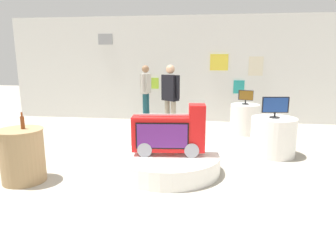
{
  "coord_description": "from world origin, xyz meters",
  "views": [
    {
      "loc": [
        0.98,
        -4.49,
        1.89
      ],
      "look_at": [
        0.21,
        1.05,
        0.64
      ],
      "focal_mm": 32.88,
      "sensor_mm": 36.0,
      "label": 1
    }
  ],
  "objects_px": {
    "main_display_pedestal": "(168,163)",
    "novelty_firetruck_tv": "(170,134)",
    "display_pedestal_center_rear": "(273,137)",
    "side_table_round": "(22,155)",
    "bottle_on_side_table": "(22,122)",
    "tv_on_left_rear": "(246,96)",
    "tv_on_center_rear": "(275,106)",
    "shopper_browsing_rear": "(170,96)",
    "display_pedestal_left_rear": "(244,119)",
    "shopper_browsing_near_truck": "(146,91)"
  },
  "relations": [
    {
      "from": "tv_on_center_rear",
      "to": "bottle_on_side_table",
      "type": "bearing_deg",
      "value": -155.22
    },
    {
      "from": "main_display_pedestal",
      "to": "display_pedestal_left_rear",
      "type": "relative_size",
      "value": 2.32
    },
    {
      "from": "novelty_firetruck_tv",
      "to": "tv_on_center_rear",
      "type": "bearing_deg",
      "value": 32.15
    },
    {
      "from": "display_pedestal_center_rear",
      "to": "side_table_round",
      "type": "xyz_separation_m",
      "value": [
        -4.07,
        -1.9,
        0.05
      ]
    },
    {
      "from": "tv_on_center_rear",
      "to": "display_pedestal_left_rear",
      "type": "bearing_deg",
      "value": 102.28
    },
    {
      "from": "main_display_pedestal",
      "to": "tv_on_left_rear",
      "type": "bearing_deg",
      "value": 62.08
    },
    {
      "from": "display_pedestal_center_rear",
      "to": "shopper_browsing_rear",
      "type": "bearing_deg",
      "value": 156.3
    },
    {
      "from": "main_display_pedestal",
      "to": "novelty_firetruck_tv",
      "type": "height_order",
      "value": "novelty_firetruck_tv"
    },
    {
      "from": "display_pedestal_center_rear",
      "to": "tv_on_center_rear",
      "type": "xyz_separation_m",
      "value": [
        -0.0,
        -0.0,
        0.6
      ]
    },
    {
      "from": "tv_on_center_rear",
      "to": "shopper_browsing_rear",
      "type": "height_order",
      "value": "shopper_browsing_rear"
    },
    {
      "from": "main_display_pedestal",
      "to": "novelty_firetruck_tv",
      "type": "relative_size",
      "value": 1.42
    },
    {
      "from": "tv_on_center_rear",
      "to": "side_table_round",
      "type": "xyz_separation_m",
      "value": [
        -4.07,
        -1.9,
        -0.55
      ]
    },
    {
      "from": "display_pedestal_left_rear",
      "to": "tv_on_left_rear",
      "type": "xyz_separation_m",
      "value": [
        0.0,
        -0.0,
        0.57
      ]
    },
    {
      "from": "shopper_browsing_near_truck",
      "to": "shopper_browsing_rear",
      "type": "bearing_deg",
      "value": -57.12
    },
    {
      "from": "novelty_firetruck_tv",
      "to": "bottle_on_side_table",
      "type": "distance_m",
      "value": 2.28
    },
    {
      "from": "display_pedestal_center_rear",
      "to": "shopper_browsing_near_truck",
      "type": "height_order",
      "value": "shopper_browsing_near_truck"
    },
    {
      "from": "tv_on_left_rear",
      "to": "tv_on_center_rear",
      "type": "bearing_deg",
      "value": -77.73
    },
    {
      "from": "display_pedestal_left_rear",
      "to": "tv_on_center_rear",
      "type": "relative_size",
      "value": 1.47
    },
    {
      "from": "side_table_round",
      "to": "main_display_pedestal",
      "type": "bearing_deg",
      "value": 18.46
    },
    {
      "from": "shopper_browsing_rear",
      "to": "display_pedestal_left_rear",
      "type": "bearing_deg",
      "value": 23.29
    },
    {
      "from": "main_display_pedestal",
      "to": "novelty_firetruck_tv",
      "type": "bearing_deg",
      "value": -10.38
    },
    {
      "from": "shopper_browsing_rear",
      "to": "bottle_on_side_table",
      "type": "bearing_deg",
      "value": -123.74
    },
    {
      "from": "display_pedestal_left_rear",
      "to": "bottle_on_side_table",
      "type": "distance_m",
      "value": 5.15
    },
    {
      "from": "side_table_round",
      "to": "shopper_browsing_near_truck",
      "type": "xyz_separation_m",
      "value": [
        1.05,
        4.18,
        0.57
      ]
    },
    {
      "from": "side_table_round",
      "to": "display_pedestal_center_rear",
      "type": "bearing_deg",
      "value": 25.08
    },
    {
      "from": "display_pedestal_center_rear",
      "to": "display_pedestal_left_rear",
      "type": "bearing_deg",
      "value": 102.33
    },
    {
      "from": "main_display_pedestal",
      "to": "display_pedestal_left_rear",
      "type": "bearing_deg",
      "value": 62.14
    },
    {
      "from": "tv_on_center_rear",
      "to": "shopper_browsing_rear",
      "type": "distance_m",
      "value": 2.36
    },
    {
      "from": "display_pedestal_center_rear",
      "to": "tv_on_center_rear",
      "type": "height_order",
      "value": "tv_on_center_rear"
    },
    {
      "from": "tv_on_center_rear",
      "to": "side_table_round",
      "type": "height_order",
      "value": "tv_on_center_rear"
    },
    {
      "from": "main_display_pedestal",
      "to": "side_table_round",
      "type": "height_order",
      "value": "side_table_round"
    },
    {
      "from": "main_display_pedestal",
      "to": "tv_on_left_rear",
      "type": "height_order",
      "value": "tv_on_left_rear"
    },
    {
      "from": "display_pedestal_left_rear",
      "to": "tv_on_center_rear",
      "type": "xyz_separation_m",
      "value": [
        0.37,
        -1.72,
        0.6
      ]
    },
    {
      "from": "tv_on_center_rear",
      "to": "bottle_on_side_table",
      "type": "height_order",
      "value": "tv_on_center_rear"
    },
    {
      "from": "novelty_firetruck_tv",
      "to": "display_pedestal_center_rear",
      "type": "height_order",
      "value": "novelty_firetruck_tv"
    },
    {
      "from": "novelty_firetruck_tv",
      "to": "side_table_round",
      "type": "height_order",
      "value": "novelty_firetruck_tv"
    },
    {
      "from": "bottle_on_side_table",
      "to": "shopper_browsing_rear",
      "type": "relative_size",
      "value": 0.15
    },
    {
      "from": "display_pedestal_left_rear",
      "to": "shopper_browsing_rear",
      "type": "height_order",
      "value": "shopper_browsing_rear"
    },
    {
      "from": "novelty_firetruck_tv",
      "to": "display_pedestal_center_rear",
      "type": "xyz_separation_m",
      "value": [
        1.88,
        1.19,
        -0.28
      ]
    },
    {
      "from": "display_pedestal_left_rear",
      "to": "bottle_on_side_table",
      "type": "relative_size",
      "value": 2.9
    },
    {
      "from": "tv_on_left_rear",
      "to": "shopper_browsing_near_truck",
      "type": "distance_m",
      "value": 2.7
    },
    {
      "from": "novelty_firetruck_tv",
      "to": "main_display_pedestal",
      "type": "bearing_deg",
      "value": 169.62
    },
    {
      "from": "tv_on_left_rear",
      "to": "display_pedestal_center_rear",
      "type": "distance_m",
      "value": 1.84
    },
    {
      "from": "shopper_browsing_near_truck",
      "to": "bottle_on_side_table",
      "type": "bearing_deg",
      "value": -103.84
    },
    {
      "from": "tv_on_left_rear",
      "to": "tv_on_center_rear",
      "type": "relative_size",
      "value": 0.7
    },
    {
      "from": "main_display_pedestal",
      "to": "display_pedestal_left_rear",
      "type": "height_order",
      "value": "display_pedestal_left_rear"
    },
    {
      "from": "display_pedestal_left_rear",
      "to": "side_table_round",
      "type": "bearing_deg",
      "value": -135.6
    },
    {
      "from": "side_table_round",
      "to": "bottle_on_side_table",
      "type": "bearing_deg",
      "value": 48.55
    },
    {
      "from": "display_pedestal_center_rear",
      "to": "side_table_round",
      "type": "height_order",
      "value": "side_table_round"
    },
    {
      "from": "novelty_firetruck_tv",
      "to": "display_pedestal_left_rear",
      "type": "distance_m",
      "value": 3.28
    }
  ]
}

